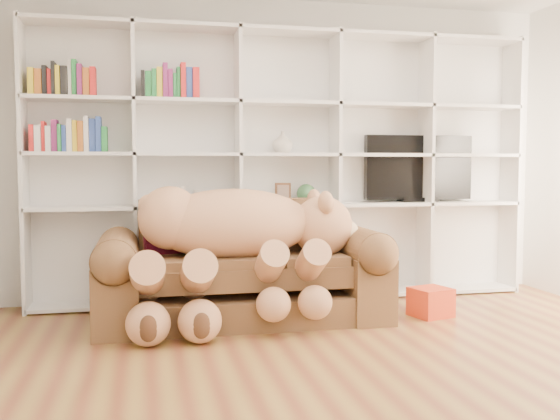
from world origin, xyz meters
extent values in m
plane|color=brown|center=(0.00, 0.00, 0.00)|extent=(5.00, 5.00, 0.00)
cube|color=white|center=(0.00, 2.50, 1.35)|extent=(5.00, 0.02, 2.70)
cube|color=white|center=(0.00, 2.46, 1.20)|extent=(4.40, 0.03, 2.40)
cube|color=white|center=(-2.20, 2.30, 1.20)|extent=(0.03, 0.35, 2.40)
cube|color=white|center=(-1.32, 2.30, 1.20)|extent=(0.03, 0.35, 2.40)
cube|color=white|center=(-0.44, 2.30, 1.20)|extent=(0.03, 0.35, 2.40)
cube|color=white|center=(0.44, 2.30, 1.20)|extent=(0.03, 0.35, 2.40)
cube|color=white|center=(1.32, 2.30, 1.20)|extent=(0.03, 0.35, 2.40)
cube|color=white|center=(2.20, 2.30, 1.20)|extent=(0.03, 0.35, 2.40)
cube|color=white|center=(0.00, 2.30, 0.03)|extent=(4.40, 0.35, 0.03)
cube|color=white|center=(0.00, 2.30, 0.85)|extent=(4.40, 0.35, 0.03)
cube|color=white|center=(0.00, 2.30, 1.30)|extent=(4.40, 0.35, 0.03)
cube|color=white|center=(0.00, 2.30, 1.75)|extent=(4.40, 0.35, 0.03)
cube|color=white|center=(0.00, 2.30, 2.37)|extent=(4.40, 0.35, 0.03)
cube|color=brown|center=(-0.51, 1.63, 0.11)|extent=(2.11, 0.85, 0.22)
cube|color=brown|center=(-0.51, 1.61, 0.44)|extent=(1.56, 0.70, 0.30)
cube|color=brown|center=(-0.51, 2.01, 0.65)|extent=(1.56, 0.20, 0.55)
cube|color=brown|center=(-1.45, 1.63, 0.28)|extent=(0.32, 0.95, 0.55)
cube|color=brown|center=(0.43, 1.63, 0.28)|extent=(0.32, 0.95, 0.55)
cylinder|color=brown|center=(-1.45, 1.63, 0.55)|extent=(0.32, 0.90, 0.32)
cylinder|color=brown|center=(0.43, 1.63, 0.55)|extent=(0.32, 0.90, 0.32)
ellipsoid|color=tan|center=(-0.59, 1.58, 0.76)|extent=(1.24, 0.60, 0.54)
sphere|color=tan|center=(-1.06, 1.58, 0.82)|extent=(0.47, 0.47, 0.47)
sphere|color=tan|center=(0.11, 1.58, 0.73)|extent=(0.47, 0.47, 0.47)
sphere|color=beige|center=(0.30, 1.58, 0.67)|extent=(0.24, 0.24, 0.24)
sphere|color=#432818|center=(0.39, 1.58, 0.65)|extent=(0.07, 0.07, 0.07)
ellipsoid|color=tan|center=(0.09, 1.42, 0.92)|extent=(0.11, 0.18, 0.18)
ellipsoid|color=tan|center=(0.09, 1.75, 0.92)|extent=(0.11, 0.18, 0.18)
sphere|color=tan|center=(-1.21, 1.58, 0.91)|extent=(0.16, 0.16, 0.16)
cylinder|color=tan|center=(-0.38, 1.26, 0.47)|extent=(0.20, 0.57, 0.42)
cylinder|color=tan|center=(-0.08, 1.26, 0.47)|extent=(0.20, 0.57, 0.42)
cylinder|color=tan|center=(-1.23, 1.26, 0.43)|extent=(0.24, 0.66, 0.48)
cylinder|color=tan|center=(-0.89, 1.26, 0.43)|extent=(0.24, 0.66, 0.48)
sphere|color=tan|center=(-0.38, 1.08, 0.24)|extent=(0.25, 0.25, 0.25)
sphere|color=tan|center=(-0.08, 1.08, 0.24)|extent=(0.25, 0.25, 0.25)
sphere|color=tan|center=(-1.23, 1.08, 0.15)|extent=(0.30, 0.30, 0.30)
sphere|color=tan|center=(-0.89, 1.08, 0.15)|extent=(0.30, 0.30, 0.30)
cube|color=#5A0F24|center=(-1.08, 1.83, 0.65)|extent=(0.40, 0.27, 0.38)
cube|color=red|center=(0.98, 1.44, 0.11)|extent=(0.35, 0.33, 0.23)
cube|color=black|center=(1.28, 2.35, 1.18)|extent=(1.05, 0.08, 0.60)
cube|color=black|center=(1.28, 2.35, 0.89)|extent=(0.35, 0.18, 0.04)
cube|color=#54321D|center=(-0.04, 2.30, 0.96)|extent=(0.14, 0.08, 0.18)
sphere|color=#305E36|center=(0.17, 2.30, 0.95)|extent=(0.17, 0.17, 0.17)
cylinder|color=beige|center=(-0.93, 2.30, 0.95)|extent=(0.09, 0.09, 0.16)
cylinder|color=beige|center=(-0.79, 2.30, 0.93)|extent=(0.08, 0.08, 0.13)
sphere|color=silver|center=(-0.55, 2.30, 0.93)|extent=(0.12, 0.12, 0.12)
imported|color=beige|center=(-0.04, 2.30, 1.41)|extent=(0.20, 0.20, 0.19)
camera|label=1|loc=(-1.25, -3.10, 1.20)|focal=40.00mm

